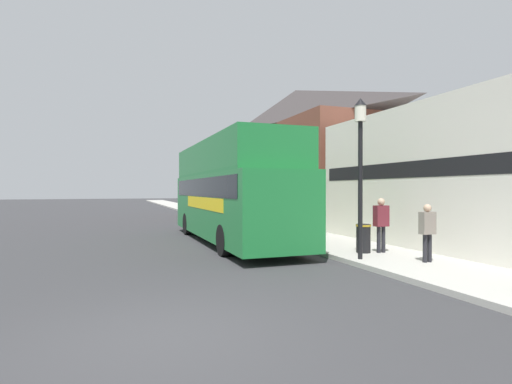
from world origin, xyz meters
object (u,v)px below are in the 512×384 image
at_px(tour_bus, 229,198).
at_px(pedestrian_second, 427,227).
at_px(pedestrian_third, 381,220).
at_px(lamp_post_nearest, 360,148).
at_px(parked_car_ahead_of_bus, 201,213).
at_px(lamp_post_second, 256,162).
at_px(litter_bin, 363,237).

relative_size(tour_bus, pedestrian_second, 6.82).
bearing_deg(tour_bus, pedestrian_third, -56.01).
bearing_deg(lamp_post_nearest, pedestrian_third, 30.06).
relative_size(parked_car_ahead_of_bus, pedestrian_third, 2.44).
relative_size(parked_car_ahead_of_bus, pedestrian_second, 2.64).
bearing_deg(lamp_post_second, lamp_post_nearest, -90.71).
bearing_deg(lamp_post_nearest, parked_car_ahead_of_bus, 96.06).
height_order(pedestrian_third, lamp_post_second, lamp_post_second).
distance_m(parked_car_ahead_of_bus, pedestrian_third, 13.80).
bearing_deg(litter_bin, parked_car_ahead_of_bus, 99.77).
relative_size(pedestrian_second, litter_bin, 1.77).
bearing_deg(lamp_post_second, litter_bin, -85.29).
bearing_deg(parked_car_ahead_of_bus, pedestrian_second, -77.83).
bearing_deg(litter_bin, pedestrian_third, -21.50).
xyz_separation_m(tour_bus, lamp_post_second, (2.28, 3.13, 1.72)).
distance_m(pedestrian_second, litter_bin, 2.17).
bearing_deg(pedestrian_second, lamp_post_nearest, 143.29).
xyz_separation_m(tour_bus, lamp_post_nearest, (2.17, -5.91, 1.55)).
height_order(parked_car_ahead_of_bus, lamp_post_nearest, lamp_post_nearest).
xyz_separation_m(tour_bus, pedestrian_third, (3.47, -5.16, -0.60)).
height_order(tour_bus, pedestrian_second, tour_bus).
relative_size(tour_bus, pedestrian_third, 6.31).
relative_size(lamp_post_second, litter_bin, 5.44).
xyz_separation_m(tour_bus, litter_bin, (2.95, -4.95, -1.15)).
xyz_separation_m(pedestrian_third, litter_bin, (-0.52, 0.20, -0.56)).
bearing_deg(pedestrian_third, pedestrian_second, -85.89).
xyz_separation_m(pedestrian_second, pedestrian_third, (-0.13, 1.81, 0.08)).
bearing_deg(tour_bus, parked_car_ahead_of_bus, 85.57).
distance_m(pedestrian_third, litter_bin, 0.79).
xyz_separation_m(tour_bus, parked_car_ahead_of_bus, (0.66, 8.35, -1.09)).
xyz_separation_m(pedestrian_third, lamp_post_second, (-1.18, 8.28, 2.32)).
bearing_deg(lamp_post_second, parked_car_ahead_of_bus, 107.28).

